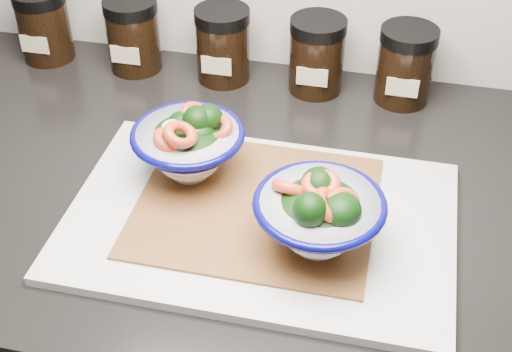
% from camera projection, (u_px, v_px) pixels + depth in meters
% --- Properties ---
extents(countertop, '(3.50, 0.60, 0.04)m').
position_uv_depth(countertop, '(156.00, 182.00, 0.93)').
color(countertop, black).
rests_on(countertop, cabinet).
extents(cutting_board, '(0.45, 0.30, 0.01)m').
position_uv_depth(cutting_board, '(260.00, 220.00, 0.84)').
color(cutting_board, silver).
rests_on(cutting_board, countertop).
extents(bamboo_mat, '(0.28, 0.24, 0.00)m').
position_uv_depth(bamboo_mat, '(256.00, 206.00, 0.84)').
color(bamboo_mat, '#98622D').
rests_on(bamboo_mat, cutting_board).
extents(bowl_left, '(0.14, 0.14, 0.10)m').
position_uv_depth(bowl_left, '(189.00, 144.00, 0.86)').
color(bowl_left, white).
rests_on(bowl_left, bamboo_mat).
extents(bowl_right, '(0.14, 0.14, 0.10)m').
position_uv_depth(bowl_right, '(319.00, 215.00, 0.76)').
color(bowl_right, white).
rests_on(bowl_right, bamboo_mat).
extents(spice_jar_a, '(0.08, 0.08, 0.11)m').
position_uv_depth(spice_jar_a, '(44.00, 25.00, 1.11)').
color(spice_jar_a, black).
rests_on(spice_jar_a, countertop).
extents(spice_jar_b, '(0.08, 0.08, 0.11)m').
position_uv_depth(spice_jar_b, '(133.00, 35.00, 1.08)').
color(spice_jar_b, black).
rests_on(spice_jar_b, countertop).
extents(spice_jar_c, '(0.08, 0.08, 0.11)m').
position_uv_depth(spice_jar_c, '(223.00, 45.00, 1.06)').
color(spice_jar_c, black).
rests_on(spice_jar_c, countertop).
extents(spice_jar_d, '(0.08, 0.08, 0.11)m').
position_uv_depth(spice_jar_d, '(317.00, 55.00, 1.04)').
color(spice_jar_d, black).
rests_on(spice_jar_d, countertop).
extents(spice_jar_e, '(0.08, 0.08, 0.11)m').
position_uv_depth(spice_jar_e, '(405.00, 65.00, 1.01)').
color(spice_jar_e, black).
rests_on(spice_jar_e, countertop).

